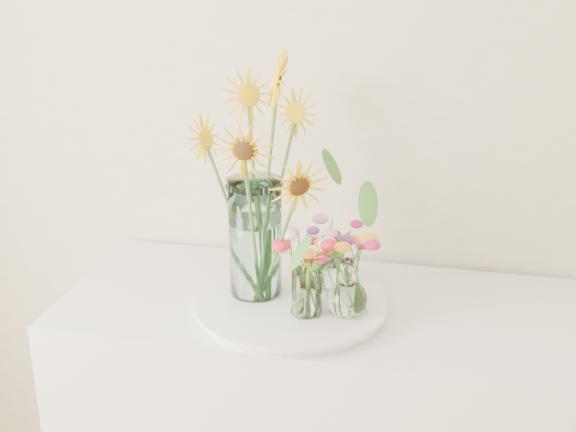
# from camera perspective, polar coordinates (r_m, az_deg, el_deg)

# --- Properties ---
(tray) EXTENTS (0.48, 0.48, 0.02)m
(tray) POSITION_cam_1_polar(r_m,az_deg,el_deg) (1.89, 0.21, -7.16)
(tray) COLOR white
(tray) RESTS_ON counter
(mason_jar) EXTENTS (0.15, 0.15, 0.32)m
(mason_jar) POSITION_cam_1_polar(r_m,az_deg,el_deg) (1.86, -2.61, -1.74)
(mason_jar) COLOR #A9DDE1
(mason_jar) RESTS_ON tray
(sunflower_bouquet) EXTENTS (0.91, 0.91, 0.62)m
(sunflower_bouquet) POSITION_cam_1_polar(r_m,az_deg,el_deg) (1.81, -2.68, 2.77)
(sunflower_bouquet) COLOR #EFB605
(sunflower_bouquet) RESTS_ON tray
(small_vase_a) EXTENTS (0.09, 0.09, 0.13)m
(small_vase_a) POSITION_cam_1_polar(r_m,az_deg,el_deg) (1.79, 1.52, -5.92)
(small_vase_a) COLOR white
(small_vase_a) RESTS_ON tray
(wildflower_posy_a) EXTENTS (0.19, 0.19, 0.22)m
(wildflower_posy_a) POSITION_cam_1_polar(r_m,az_deg,el_deg) (1.77, 1.54, -4.61)
(wildflower_posy_a) COLOR orange
(wildflower_posy_a) RESTS_ON tray
(small_vase_b) EXTENTS (0.14, 0.14, 0.15)m
(small_vase_b) POSITION_cam_1_polar(r_m,az_deg,el_deg) (1.79, 4.70, -5.67)
(small_vase_b) COLOR white
(small_vase_b) RESTS_ON tray
(wildflower_posy_b) EXTENTS (0.20, 0.20, 0.24)m
(wildflower_posy_b) POSITION_cam_1_polar(r_m,az_deg,el_deg) (1.77, 4.74, -4.36)
(wildflower_posy_b) COLOR orange
(wildflower_posy_b) RESTS_ON tray
(small_vase_c) EXTENTS (0.07, 0.07, 0.10)m
(small_vase_c) POSITION_cam_1_polar(r_m,az_deg,el_deg) (1.94, 3.40, -4.23)
(small_vase_c) COLOR white
(small_vase_c) RESTS_ON tray
(wildflower_posy_c) EXTENTS (0.21, 0.21, 0.19)m
(wildflower_posy_c) POSITION_cam_1_polar(r_m,az_deg,el_deg) (1.92, 3.42, -3.01)
(wildflower_posy_c) COLOR orange
(wildflower_posy_c) RESTS_ON tray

